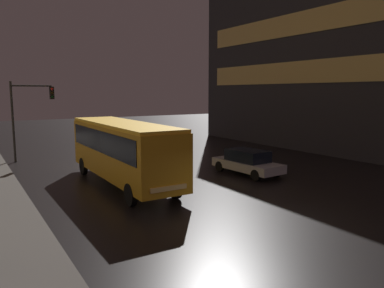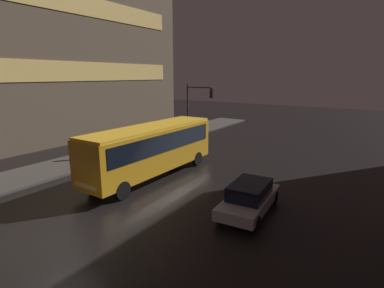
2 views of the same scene
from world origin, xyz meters
TOP-DOWN VIEW (x-y plane):
  - ground_plane at (0.00, 0.00)m, footprint 120.00×120.00m
  - building_right_block at (19.41, 13.19)m, footprint 10.07×23.22m
  - bus_near at (-2.28, 8.14)m, footprint 2.50×10.24m
  - car_taxi at (4.98, 6.72)m, footprint 2.13×4.61m
  - traffic_light_main at (-5.31, 18.25)m, footprint 2.90×0.35m

SIDE VIEW (x-z plane):
  - ground_plane at x=0.00m, z-range 0.00..0.00m
  - car_taxi at x=4.98m, z-range 0.02..1.49m
  - bus_near at x=-2.28m, z-range 0.38..3.70m
  - traffic_light_main at x=-5.31m, z-range 0.99..6.60m
  - building_right_block at x=19.41m, z-range 0.00..16.02m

